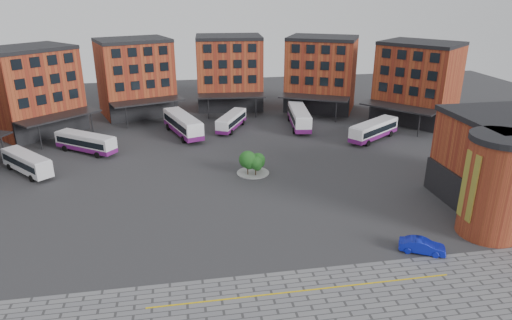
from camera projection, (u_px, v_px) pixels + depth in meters
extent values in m
plane|color=#28282B|center=(253.00, 215.00, 50.70)|extent=(160.00, 160.00, 0.00)
cube|color=gold|center=(304.00, 290.00, 38.13)|extent=(26.00, 0.15, 0.02)
cylinder|color=black|center=(3.00, 149.00, 65.17)|extent=(0.20, 0.20, 4.00)
cube|color=brown|center=(34.00, 92.00, 77.11)|extent=(16.35, 16.13, 14.00)
cube|color=black|center=(54.00, 126.00, 76.11)|extent=(10.00, 9.07, 4.00)
cube|color=black|center=(26.00, 48.00, 74.50)|extent=(16.55, 16.35, 0.60)
cube|color=black|center=(47.00, 83.00, 73.41)|extent=(8.60, 7.77, 8.00)
cube|color=black|center=(59.00, 116.00, 74.04)|extent=(12.61, 11.97, 0.25)
cylinder|color=black|center=(40.00, 137.00, 70.37)|extent=(0.20, 0.20, 4.00)
cylinder|color=black|center=(92.00, 124.00, 77.06)|extent=(0.20, 0.20, 4.00)
cube|color=brown|center=(136.00, 79.00, 88.45)|extent=(15.55, 13.69, 14.00)
cube|color=black|center=(145.00, 109.00, 86.28)|extent=(12.45, 4.71, 4.00)
cube|color=black|center=(132.00, 40.00, 85.84)|extent=(15.65, 13.97, 0.60)
cube|color=black|center=(142.00, 71.00, 83.54)|extent=(10.87, 3.87, 8.00)
cube|color=black|center=(148.00, 101.00, 83.64)|extent=(13.72, 8.39, 0.25)
cylinder|color=black|center=(126.00, 118.00, 80.83)|extent=(0.20, 0.20, 4.00)
cylinder|color=black|center=(175.00, 111.00, 84.94)|extent=(0.20, 0.20, 4.00)
cube|color=brown|center=(229.00, 73.00, 93.69)|extent=(13.67, 10.88, 14.00)
cube|color=black|center=(231.00, 103.00, 90.97)|extent=(13.00, 1.41, 4.00)
cube|color=black|center=(229.00, 37.00, 91.08)|extent=(13.69, 11.18, 0.60)
cube|color=black|center=(230.00, 67.00, 88.21)|extent=(11.42, 0.95, 8.00)
cube|color=black|center=(231.00, 96.00, 88.07)|extent=(13.28, 5.30, 0.25)
cylinder|color=black|center=(208.00, 109.00, 86.68)|extent=(0.20, 0.20, 4.00)
cylinder|color=black|center=(256.00, 107.00, 87.56)|extent=(0.20, 0.20, 4.00)
cube|color=brown|center=(321.00, 75.00, 91.98)|extent=(16.12, 14.81, 14.00)
cube|color=black|center=(316.00, 105.00, 89.44)|extent=(11.81, 6.35, 4.00)
cube|color=black|center=(323.00, 38.00, 89.37)|extent=(16.26, 15.08, 0.60)
cube|color=black|center=(317.00, 68.00, 86.69)|extent=(10.26, 5.33, 8.00)
cube|color=black|center=(314.00, 97.00, 86.63)|extent=(13.58, 9.82, 0.25)
cylinder|color=black|center=(288.00, 108.00, 86.99)|extent=(0.20, 0.20, 4.00)
cylinder|color=black|center=(336.00, 112.00, 84.49)|extent=(0.20, 0.20, 4.00)
cube|color=brown|center=(417.00, 84.00, 83.61)|extent=(16.02, 16.39, 14.00)
cube|color=black|center=(403.00, 116.00, 81.93)|extent=(8.74, 10.28, 4.00)
cube|color=black|center=(422.00, 43.00, 80.99)|extent=(16.25, 16.58, 0.60)
cube|color=black|center=(407.00, 76.00, 79.21)|extent=(7.47, 8.86, 8.00)
cube|color=black|center=(399.00, 107.00, 79.54)|extent=(11.73, 12.79, 0.25)
cylinder|color=black|center=(369.00, 116.00, 81.70)|extent=(0.20, 0.20, 4.00)
cylinder|color=black|center=(419.00, 125.00, 76.23)|extent=(0.20, 0.20, 4.00)
cube|color=black|center=(454.00, 191.00, 51.82)|extent=(0.40, 12.00, 4.00)
cylinder|color=brown|center=(495.00, 189.00, 45.25)|extent=(6.00, 6.00, 10.00)
cylinder|color=black|center=(505.00, 138.00, 43.35)|extent=(6.40, 6.40, 0.60)
cube|color=orange|center=(469.00, 186.00, 44.60)|extent=(0.12, 2.20, 7.00)
cylinder|color=gray|center=(253.00, 173.00, 62.04)|extent=(4.40, 4.40, 0.12)
cylinder|color=#332114|center=(248.00, 170.00, 61.09)|extent=(0.14, 0.14, 1.61)
sphere|color=#1B4A18|center=(248.00, 160.00, 60.57)|extent=(2.35, 2.35, 2.35)
sphere|color=#1B4A18|center=(249.00, 163.00, 60.64)|extent=(1.64, 1.64, 1.64)
cylinder|color=#332114|center=(258.00, 167.00, 62.53)|extent=(0.14, 0.14, 1.16)
sphere|color=#1B4A18|center=(258.00, 160.00, 62.16)|extent=(1.97, 1.97, 1.97)
sphere|color=#1B4A18|center=(260.00, 163.00, 62.18)|extent=(1.38, 1.38, 1.38)
cylinder|color=#332114|center=(256.00, 171.00, 60.93)|extent=(0.14, 0.14, 1.34)
sphere|color=#1B4A18|center=(256.00, 163.00, 60.50)|extent=(1.81, 1.81, 1.81)
sphere|color=#1B4A18|center=(257.00, 166.00, 60.54)|extent=(1.26, 1.26, 1.26)
cube|color=silver|center=(27.00, 162.00, 61.47)|extent=(8.19, 8.97, 2.21)
cube|color=black|center=(27.00, 161.00, 61.42)|extent=(7.71, 8.41, 0.86)
cube|color=silver|center=(25.00, 154.00, 61.06)|extent=(7.86, 8.61, 0.11)
cube|color=black|center=(10.00, 153.00, 64.27)|extent=(1.53, 1.34, 0.99)
cylinder|color=black|center=(9.00, 167.00, 62.94)|extent=(0.79, 0.86, 0.90)
cylinder|color=black|center=(25.00, 162.00, 64.57)|extent=(0.79, 0.86, 0.90)
cylinder|color=black|center=(31.00, 178.00, 59.20)|extent=(0.79, 0.86, 0.90)
cylinder|color=black|center=(48.00, 173.00, 60.82)|extent=(0.79, 0.86, 0.90)
cube|color=silver|center=(86.00, 142.00, 69.23)|extent=(9.76, 8.09, 2.32)
cube|color=black|center=(86.00, 141.00, 69.17)|extent=(9.13, 7.64, 0.90)
cube|color=silver|center=(85.00, 134.00, 68.80)|extent=(9.37, 7.76, 0.11)
cube|color=black|center=(62.00, 136.00, 71.28)|extent=(1.29, 1.68, 1.04)
cube|color=#621664|center=(86.00, 147.00, 69.52)|extent=(9.81, 8.14, 0.66)
cylinder|color=black|center=(65.00, 148.00, 70.07)|extent=(0.93, 0.79, 0.94)
cylinder|color=black|center=(77.00, 144.00, 72.04)|extent=(0.93, 0.79, 0.94)
cylinder|color=black|center=(97.00, 155.00, 67.28)|extent=(0.93, 0.79, 0.94)
cylinder|color=black|center=(109.00, 150.00, 69.25)|extent=(0.93, 0.79, 0.94)
cube|color=white|center=(183.00, 124.00, 77.18)|extent=(6.54, 12.71, 2.77)
cube|color=black|center=(183.00, 123.00, 77.11)|extent=(6.29, 11.78, 1.07)
cube|color=silver|center=(182.00, 115.00, 76.66)|extent=(6.28, 12.20, 0.14)
cube|color=black|center=(171.00, 114.00, 82.14)|extent=(2.32, 0.86, 1.24)
cube|color=#621664|center=(183.00, 129.00, 77.53)|extent=(6.59, 12.76, 0.79)
cylinder|color=black|center=(168.00, 127.00, 80.36)|extent=(0.67, 1.18, 1.13)
cylinder|color=black|center=(183.00, 125.00, 81.60)|extent=(0.67, 1.18, 1.13)
cylinder|color=black|center=(183.00, 140.00, 73.79)|extent=(0.67, 1.18, 1.13)
cylinder|color=black|center=(200.00, 137.00, 75.03)|extent=(0.67, 1.18, 1.13)
cube|color=white|center=(231.00, 121.00, 80.49)|extent=(6.46, 9.81, 2.20)
cube|color=black|center=(231.00, 120.00, 80.43)|extent=(6.16, 9.14, 0.85)
cube|color=silver|center=(231.00, 114.00, 80.08)|extent=(6.21, 9.42, 0.11)
cube|color=black|center=(240.00, 113.00, 84.73)|extent=(1.75, 0.97, 0.99)
cube|color=#621664|center=(231.00, 125.00, 80.77)|extent=(6.52, 9.87, 0.63)
cylinder|color=black|center=(232.00, 121.00, 84.03)|extent=(0.65, 0.92, 0.90)
cylinder|color=black|center=(243.00, 122.00, 83.41)|extent=(0.65, 0.92, 0.90)
cylinder|color=black|center=(219.00, 131.00, 78.39)|extent=(0.65, 0.92, 0.90)
cylinder|color=black|center=(231.00, 132.00, 77.77)|extent=(0.65, 0.92, 0.90)
cube|color=white|center=(299.00, 117.00, 81.55)|extent=(4.26, 12.32, 2.69)
cube|color=black|center=(299.00, 116.00, 81.48)|extent=(4.19, 11.37, 1.04)
cube|color=silver|center=(299.00, 109.00, 81.05)|extent=(4.09, 11.83, 0.13)
cube|color=black|center=(295.00, 107.00, 87.00)|extent=(2.33, 0.42, 1.21)
cube|color=#621664|center=(299.00, 122.00, 81.89)|extent=(4.30, 12.36, 0.77)
cylinder|color=black|center=(289.00, 118.00, 85.59)|extent=(0.47, 1.13, 1.10)
cylinder|color=black|center=(303.00, 118.00, 85.71)|extent=(0.47, 1.13, 1.10)
cylinder|color=black|center=(294.00, 131.00, 78.39)|extent=(0.47, 1.13, 1.10)
cylinder|color=black|center=(310.00, 130.00, 78.50)|extent=(0.47, 1.13, 1.10)
cube|color=white|center=(374.00, 129.00, 74.95)|extent=(10.40, 8.29, 2.44)
cube|color=black|center=(374.00, 128.00, 74.89)|extent=(9.72, 7.84, 0.94)
cube|color=silver|center=(375.00, 122.00, 74.50)|extent=(9.98, 7.96, 0.12)
cube|color=black|center=(391.00, 122.00, 78.40)|extent=(1.31, 1.80, 1.09)
cube|color=#621664|center=(373.00, 134.00, 75.26)|extent=(10.45, 8.34, 0.70)
cylinder|color=black|center=(378.00, 131.00, 78.53)|extent=(0.99, 0.81, 0.99)
cylinder|color=black|center=(391.00, 134.00, 76.88)|extent=(0.99, 0.81, 0.99)
cylinder|color=black|center=(355.00, 140.00, 73.93)|extent=(0.99, 0.81, 0.99)
cylinder|color=black|center=(368.00, 143.00, 72.28)|extent=(0.99, 0.81, 0.99)
imported|color=#0C18A3|center=(422.00, 246.00, 43.39)|extent=(4.47, 3.24, 1.40)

